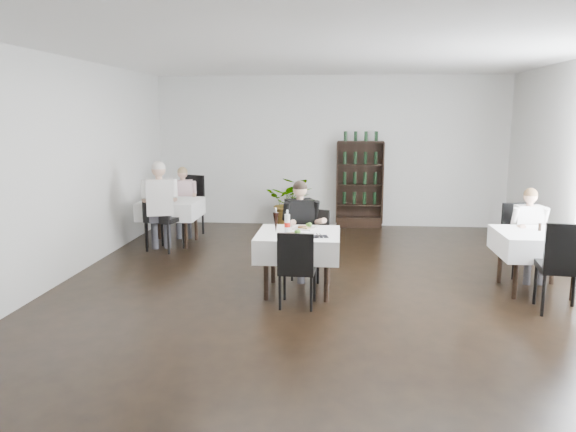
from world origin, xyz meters
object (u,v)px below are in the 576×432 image
object	(u,v)px
wine_shelf	(360,185)
main_table	(298,244)
diner_main	(301,222)
potted_tree	(291,202)

from	to	relation	value
wine_shelf	main_table	distance (m)	4.41
diner_main	potted_tree	bearing A→B (deg)	97.33
wine_shelf	potted_tree	size ratio (longest dim) A/B	1.71
wine_shelf	diner_main	world-z (taller)	wine_shelf
main_table	wine_shelf	bearing A→B (deg)	78.22
diner_main	main_table	bearing A→B (deg)	-89.41
potted_tree	diner_main	world-z (taller)	diner_main
main_table	diner_main	xyz separation A→B (m)	(-0.01, 0.64, 0.16)
wine_shelf	diner_main	distance (m)	3.79
potted_tree	diner_main	distance (m)	3.54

